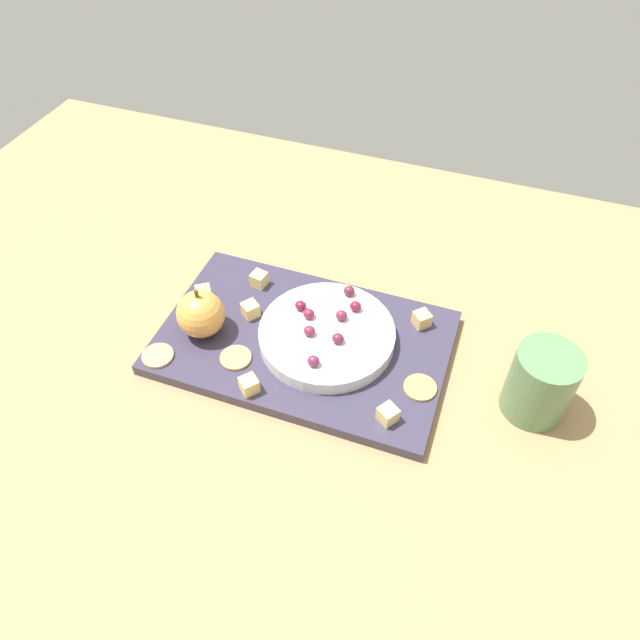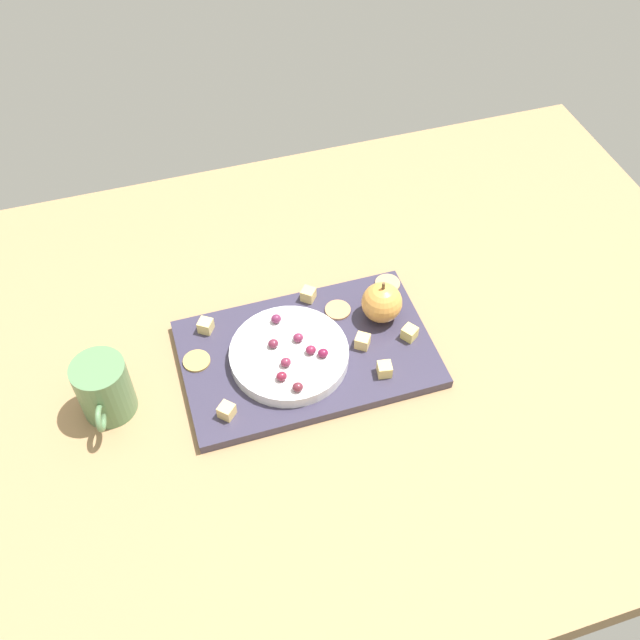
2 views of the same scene
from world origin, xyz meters
The scene contains 23 objects.
table centered at (0.00, 0.00, 2.32)cm, with size 147.65×99.77×4.65cm, color #99754E.
platter centered at (0.21, -0.73, 5.49)cm, with size 38.72×24.31×1.68cm, color #342F44.
serving_dish centered at (-3.07, -1.50, 7.35)cm, with size 18.27×18.27×2.05cm, color silver.
apple_whole centered at (13.39, 2.50, 9.58)cm, with size 6.51×6.51×6.51cm, color gold.
apple_stem centered at (13.39, 2.50, 13.44)cm, with size 0.50×0.50×1.20cm, color brown.
cheese_cube_0 centered at (3.31, 9.61, 7.36)cm, with size 2.08×2.08×2.08cm, color #E6C671.
cheese_cube_1 centered at (-14.13, 7.99, 7.36)cm, with size 2.08×2.08×2.08cm, color #E4C978.
cheese_cube_2 centered at (16.13, -2.96, 7.36)cm, with size 2.08×2.08×2.08cm, color #E6CE6C.
cheese_cube_3 centered at (9.88, -8.44, 7.36)cm, with size 2.08×2.08×2.08cm, color #EED174.
cheese_cube_4 centered at (8.53, -2.35, 7.36)cm, with size 2.08×2.08×2.08cm, color #F0CA74.
cheese_cube_5 centered at (-14.42, -8.64, 7.36)cm, with size 2.08×2.08×2.08cm, color #E9C475.
cracker_0 centered at (7.13, 5.63, 6.53)cm, with size 4.18×4.18×0.40cm, color tan.
cracker_1 centered at (16.96, 8.76, 6.53)cm, with size 4.18×4.18×0.40cm, color tan.
cracker_2 centered at (-16.80, 2.19, 6.53)cm, with size 4.18×4.18×0.40cm, color tan.
grape_0 centered at (-4.25, -4.02, 9.09)cm, with size 1.61×1.45×1.44cm, color maroon.
grape_1 centered at (-3.41, 4.62, 9.11)cm, with size 1.61×1.45×1.46cm, color #672344.
grape_2 centered at (-1.16, 0.26, 9.06)cm, with size 1.61×1.45×1.36cm, color maroon.
grape_3 centered at (-5.52, -6.31, 9.08)cm, with size 1.61×1.45×1.41cm, color maroon.
grape_4 centered at (-0.37, -2.86, 9.06)cm, with size 1.61×1.45×1.37cm, color maroon.
grape_5 centered at (-5.11, -0.02, 9.06)cm, with size 1.61×1.45×1.38cm, color maroon.
grape_6 centered at (1.59, -3.96, 9.03)cm, with size 1.61×1.45×1.31cm, color maroon.
grape_7 centered at (-3.79, -8.85, 9.09)cm, with size 1.61×1.45×1.43cm, color maroon.
cup centered at (-30.52, -1.15, 9.53)cm, with size 7.86×11.00×9.77cm.
Camera 1 is at (-19.91, 48.29, 67.05)cm, focal length 33.31 mm.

